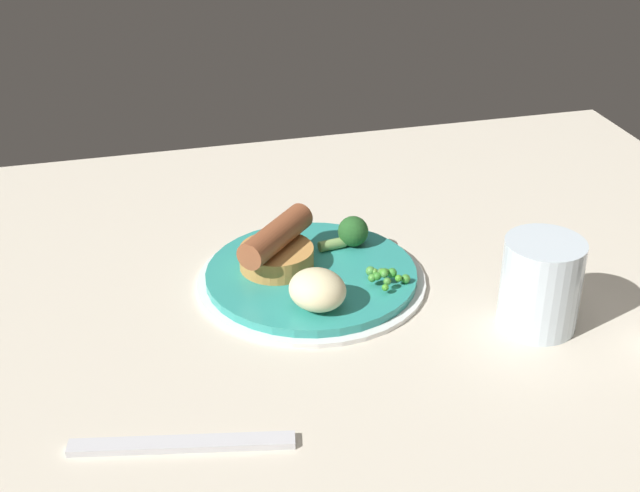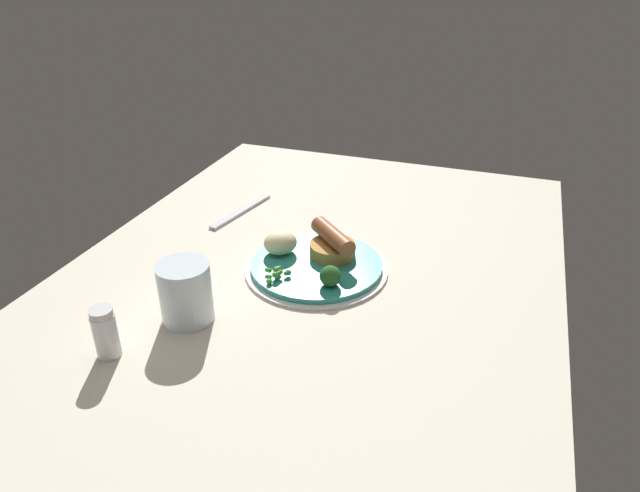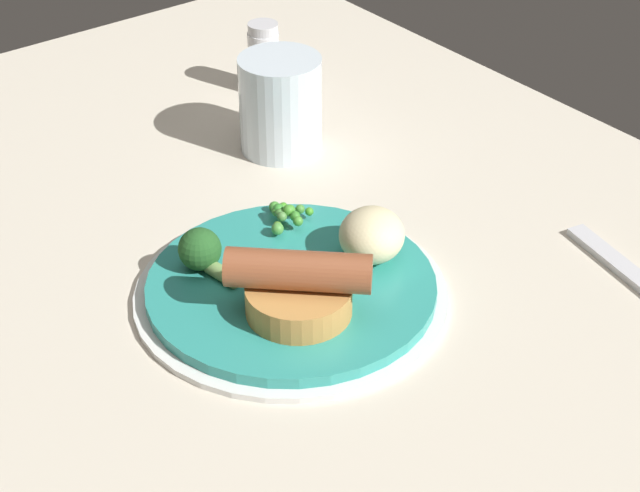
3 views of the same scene
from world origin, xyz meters
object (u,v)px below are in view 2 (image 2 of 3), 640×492
sausage_pudding (333,244)px  broccoli_floret_near (330,276)px  drinking_glass (186,293)px  pea_pile (277,273)px  fork (241,211)px  dinner_plate (316,268)px  potato_chunk_0 (280,243)px  salt_shaker (105,333)px

sausage_pudding → broccoli_floret_near: sausage_pudding is taller
sausage_pudding → drinking_glass: 26.78cm
pea_pile → drinking_glass: bearing=-34.8°
broccoli_floret_near → sausage_pudding: bearing=-172.8°
broccoli_floret_near → fork: bearing=-138.4°
dinner_plate → pea_pile: pea_pile is taller
pea_pile → drinking_glass: size_ratio=0.49×
sausage_pudding → fork: bearing=-165.2°
dinner_plate → broccoli_floret_near: (5.24, 4.27, 2.39)cm
sausage_pudding → potato_chunk_0: bearing=-122.7°
pea_pile → drinking_glass: drinking_glass is taller
dinner_plate → drinking_glass: bearing=-34.7°
salt_shaker → fork: bearing=-176.0°
pea_pile → fork: size_ratio=0.24×
broccoli_floret_near → drinking_glass: bearing=-60.8°
dinner_plate → broccoli_floret_near: bearing=39.2°
pea_pile → broccoli_floret_near: 8.68cm
dinner_plate → fork: size_ratio=1.32×
dinner_plate → drinking_glass: (18.78, -13.00, 3.95)cm
salt_shaker → pea_pile: bearing=148.2°
potato_chunk_0 → salt_shaker: size_ratio=0.78×
salt_shaker → sausage_pudding: bearing=148.3°
broccoli_floret_near → salt_shaker: 33.38cm
fork → drinking_glass: 36.53cm
sausage_pudding → salt_shaker: (33.02, -20.41, 0.11)cm
salt_shaker → broccoli_floret_near: bearing=136.5°
pea_pile → broccoli_floret_near: bearing=97.1°
fork → potato_chunk_0: bearing=56.5°
broccoli_floret_near → potato_chunk_0: potato_chunk_0 is taller
dinner_plate → sausage_pudding: size_ratio=2.50×
dinner_plate → potato_chunk_0: (-1.40, -6.90, 2.83)cm
fork → drinking_glass: size_ratio=1.99×
potato_chunk_0 → fork: potato_chunk_0 is taller
fork → drinking_glass: drinking_glass is taller
potato_chunk_0 → salt_shaker: 33.03cm
drinking_glass → dinner_plate: bearing=145.3°
potato_chunk_0 → dinner_plate: bearing=78.5°
sausage_pudding → drinking_glass: drinking_glass is taller
broccoli_floret_near → salt_shaker: size_ratio=0.77×
pea_pile → potato_chunk_0: (-7.71, -2.58, 0.99)cm
drinking_glass → broccoli_floret_near: bearing=128.1°
dinner_plate → pea_pile: bearing=-34.4°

